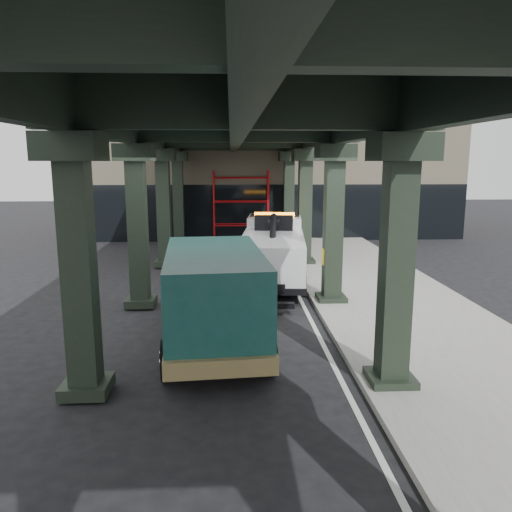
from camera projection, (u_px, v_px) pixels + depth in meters
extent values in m
plane|color=black|center=(252.00, 326.00, 13.84)|extent=(90.00, 90.00, 0.00)
cube|color=gray|center=(389.00, 301.00, 16.01)|extent=(5.00, 40.00, 0.15)
cube|color=silver|center=(303.00, 304.00, 15.88)|extent=(0.12, 38.00, 0.01)
cube|color=black|center=(396.00, 267.00, 9.57)|extent=(0.55, 0.55, 5.00)
cube|color=black|center=(403.00, 147.00, 9.15)|extent=(1.10, 1.10, 0.50)
cube|color=black|center=(390.00, 380.00, 10.01)|extent=(0.90, 0.90, 0.24)
cube|color=black|center=(333.00, 227.00, 15.46)|extent=(0.55, 0.55, 5.00)
cube|color=black|center=(335.00, 153.00, 15.04)|extent=(1.10, 1.10, 0.50)
cube|color=black|center=(331.00, 299.00, 15.89)|extent=(0.90, 0.90, 0.24)
cube|color=black|center=(305.00, 209.00, 21.34)|extent=(0.55, 0.55, 5.00)
cube|color=black|center=(306.00, 155.00, 20.92)|extent=(1.10, 1.10, 0.50)
cube|color=black|center=(304.00, 262.00, 21.78)|extent=(0.90, 0.90, 0.24)
cube|color=black|center=(289.00, 198.00, 27.23)|extent=(0.55, 0.55, 5.00)
cube|color=black|center=(289.00, 156.00, 26.81)|extent=(1.10, 1.10, 0.50)
cube|color=black|center=(288.00, 240.00, 27.66)|extent=(0.90, 0.90, 0.24)
cube|color=black|center=(79.00, 270.00, 9.28)|extent=(0.55, 0.55, 5.00)
cube|color=black|center=(71.00, 147.00, 8.85)|extent=(1.10, 1.10, 0.50)
cube|color=black|center=(87.00, 387.00, 9.71)|extent=(0.90, 0.90, 0.24)
cube|color=black|center=(138.00, 228.00, 15.16)|extent=(0.55, 0.55, 5.00)
cube|color=black|center=(134.00, 152.00, 14.74)|extent=(1.10, 1.10, 0.50)
cube|color=black|center=(141.00, 301.00, 15.60)|extent=(0.90, 0.90, 0.24)
cube|color=black|center=(164.00, 209.00, 21.05)|extent=(0.55, 0.55, 5.00)
cube|color=black|center=(162.00, 155.00, 20.63)|extent=(1.10, 1.10, 0.50)
cube|color=black|center=(166.00, 263.00, 21.48)|extent=(0.90, 0.90, 0.24)
cube|color=black|center=(178.00, 199.00, 26.93)|extent=(0.55, 0.55, 5.00)
cube|color=black|center=(177.00, 156.00, 26.51)|extent=(1.10, 1.10, 0.50)
cube|color=black|center=(180.00, 241.00, 27.37)|extent=(0.90, 0.90, 0.24)
cube|color=black|center=(336.00, 125.00, 14.89)|extent=(0.35, 32.00, 1.10)
cube|color=black|center=(133.00, 125.00, 14.59)|extent=(0.35, 32.00, 1.10)
cube|color=black|center=(236.00, 125.00, 14.74)|extent=(0.35, 32.00, 1.10)
cube|color=black|center=(235.00, 100.00, 14.61)|extent=(7.40, 32.00, 0.30)
cube|color=#C6B793|center=(270.00, 169.00, 32.81)|extent=(22.00, 10.00, 8.00)
cylinder|color=#B60E12|center=(214.00, 206.00, 28.00)|extent=(0.08, 0.08, 4.00)
cylinder|color=#B60E12|center=(214.00, 208.00, 27.22)|extent=(0.08, 0.08, 4.00)
cylinder|color=#B60E12|center=(267.00, 206.00, 28.15)|extent=(0.08, 0.08, 4.00)
cylinder|color=#B60E12|center=(269.00, 207.00, 27.37)|extent=(0.08, 0.08, 4.00)
cylinder|color=#B60E12|center=(241.00, 224.00, 28.27)|extent=(3.00, 0.08, 0.08)
cylinder|color=#B60E12|center=(241.00, 201.00, 28.02)|extent=(3.00, 0.08, 0.08)
cylinder|color=#B60E12|center=(241.00, 177.00, 27.78)|extent=(3.00, 0.08, 0.08)
cube|color=black|center=(273.00, 265.00, 18.75)|extent=(1.65, 6.94, 0.23)
cube|color=silver|center=(274.00, 236.00, 20.90)|extent=(2.38, 2.42, 1.65)
cube|color=silver|center=(275.00, 243.00, 21.93)|extent=(2.21, 0.87, 0.83)
cube|color=black|center=(275.00, 224.00, 21.04)|extent=(2.14, 1.40, 0.78)
cube|color=silver|center=(272.00, 255.00, 17.60)|extent=(2.68, 4.80, 1.28)
cube|color=orange|center=(275.00, 214.00, 20.55)|extent=(1.67, 0.43, 0.15)
cube|color=black|center=(274.00, 223.00, 19.23)|extent=(1.52, 0.70, 0.55)
cylinder|color=black|center=(273.00, 235.00, 17.66)|extent=(0.56, 3.22, 1.23)
cube|color=black|center=(270.00, 298.00, 15.48)|extent=(0.41, 1.31, 0.17)
cube|color=black|center=(270.00, 305.00, 14.86)|extent=(1.48, 0.39, 0.17)
cylinder|color=black|center=(251.00, 256.00, 21.40)|extent=(0.43, 1.04, 1.01)
cylinder|color=silver|center=(251.00, 256.00, 21.40)|extent=(0.42, 0.59, 0.56)
cylinder|color=black|center=(298.00, 256.00, 21.28)|extent=(0.43, 1.04, 1.01)
cylinder|color=silver|center=(298.00, 256.00, 21.28)|extent=(0.42, 0.59, 0.56)
cylinder|color=black|center=(245.00, 271.00, 18.43)|extent=(0.43, 1.04, 1.01)
cylinder|color=silver|center=(245.00, 271.00, 18.43)|extent=(0.42, 0.59, 0.56)
cylinder|color=black|center=(300.00, 272.00, 18.31)|extent=(0.43, 1.04, 1.01)
cylinder|color=silver|center=(300.00, 272.00, 18.31)|extent=(0.42, 0.59, 0.56)
cylinder|color=black|center=(243.00, 278.00, 17.26)|extent=(0.43, 1.04, 1.01)
cylinder|color=silver|center=(243.00, 278.00, 17.26)|extent=(0.42, 0.59, 0.56)
cylinder|color=black|center=(301.00, 279.00, 17.14)|extent=(0.43, 1.04, 1.01)
cylinder|color=silver|center=(301.00, 279.00, 17.14)|extent=(0.42, 0.59, 0.56)
cube|color=#13433F|center=(210.00, 282.00, 14.68)|extent=(2.23, 1.32, 0.94)
cube|color=#13433F|center=(214.00, 294.00, 11.80)|extent=(2.57, 4.87, 2.04)
cube|color=olive|center=(214.00, 322.00, 12.37)|extent=(2.70, 6.02, 0.37)
cube|color=black|center=(210.00, 257.00, 14.12)|extent=(2.07, 0.61, 0.87)
cube|color=black|center=(213.00, 269.00, 12.01)|extent=(2.52, 3.93, 0.58)
cube|color=silver|center=(209.00, 291.00, 15.30)|extent=(2.10, 0.29, 0.31)
cylinder|color=black|center=(175.00, 302.00, 14.60)|extent=(0.36, 0.90, 0.88)
cylinder|color=silver|center=(175.00, 302.00, 14.60)|extent=(0.37, 0.51, 0.48)
cylinder|color=black|center=(245.00, 299.00, 14.87)|extent=(0.36, 0.90, 0.88)
cylinder|color=silver|center=(245.00, 299.00, 14.87)|extent=(0.37, 0.51, 0.48)
cylinder|color=black|center=(168.00, 360.00, 10.32)|extent=(0.36, 0.90, 0.88)
cylinder|color=silver|center=(168.00, 360.00, 10.32)|extent=(0.37, 0.51, 0.48)
cylinder|color=black|center=(268.00, 355.00, 10.59)|extent=(0.36, 0.90, 0.88)
cylinder|color=silver|center=(268.00, 355.00, 10.59)|extent=(0.37, 0.51, 0.48)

